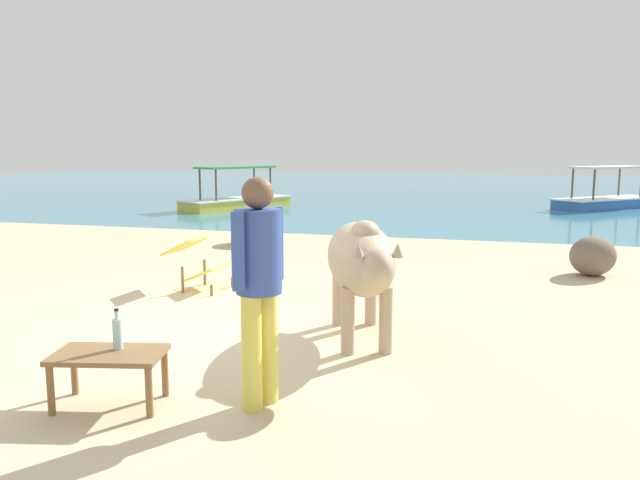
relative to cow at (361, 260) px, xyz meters
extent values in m
cube|color=#CCB78E|center=(-1.68, -0.21, -0.80)|extent=(18.00, 14.00, 0.04)
cube|color=teal|center=(-1.68, 21.79, -0.82)|extent=(60.00, 36.00, 0.03)
cylinder|color=tan|center=(0.29, -0.32, -0.47)|extent=(0.12, 0.12, 0.60)
cylinder|color=tan|center=(-0.03, -0.43, -0.47)|extent=(0.12, 0.12, 0.60)
cylinder|color=tan|center=(-0.01, 0.54, -0.47)|extent=(0.12, 0.12, 0.60)
cylinder|color=tan|center=(-0.33, 0.43, -0.47)|extent=(0.12, 0.12, 0.60)
ellipsoid|color=tan|center=(-0.02, 0.05, 0.01)|extent=(1.12, 1.76, 0.66)
ellipsoid|color=tan|center=(0.32, -0.91, 0.12)|extent=(0.39, 0.50, 0.31)
cone|color=tan|center=(0.46, -0.86, 0.25)|extent=(0.14, 0.14, 0.11)
cone|color=tan|center=(0.17, -0.96, 0.25)|extent=(0.14, 0.14, 0.11)
ellipsoid|color=tan|center=(0.08, -0.22, 0.29)|extent=(0.35, 0.38, 0.22)
cube|color=brown|center=(-1.41, -1.94, -0.40)|extent=(0.84, 0.60, 0.04)
cylinder|color=brown|center=(-1.12, -1.69, -0.60)|extent=(0.05, 0.05, 0.35)
cylinder|color=brown|center=(-1.03, -2.04, -0.60)|extent=(0.05, 0.05, 0.35)
cylinder|color=brown|center=(-1.78, -1.84, -0.60)|extent=(0.05, 0.05, 0.35)
cylinder|color=brown|center=(-1.70, -2.19, -0.60)|extent=(0.05, 0.05, 0.35)
cylinder|color=#A3C6D1|center=(-1.38, -1.86, -0.27)|extent=(0.07, 0.07, 0.22)
cylinder|color=#A3C6D1|center=(-1.38, -1.86, -0.13)|extent=(0.03, 0.03, 0.06)
cylinder|color=black|center=(-1.38, -1.86, -0.10)|extent=(0.03, 0.03, 0.02)
cylinder|color=brown|center=(-2.08, 1.73, -0.71)|extent=(0.04, 0.04, 0.14)
cylinder|color=brown|center=(-2.13, 1.22, -0.71)|extent=(0.04, 0.04, 0.14)
cylinder|color=brown|center=(-2.50, 1.77, -0.61)|extent=(0.04, 0.04, 0.34)
cylinder|color=brown|center=(-2.55, 1.26, -0.61)|extent=(0.04, 0.04, 0.34)
cube|color=#EFD14C|center=(-2.32, 1.49, -0.54)|extent=(0.48, 0.56, 0.21)
cube|color=#EFD14C|center=(-2.63, 1.52, -0.21)|extent=(0.51, 0.56, 0.23)
cylinder|color=#DBC64C|center=(-0.35, -1.57, -0.37)|extent=(0.14, 0.14, 0.82)
cylinder|color=#DBC64C|center=(-0.41, -1.75, -0.37)|extent=(0.14, 0.14, 0.82)
cylinder|color=#334C99|center=(-0.38, -1.66, 0.33)|extent=(0.32, 0.32, 0.58)
cylinder|color=#334C99|center=(-0.31, -1.46, 0.36)|extent=(0.09, 0.09, 0.52)
cylinder|color=#334C99|center=(-0.44, -1.86, 0.36)|extent=(0.09, 0.09, 0.52)
sphere|color=brown|center=(-0.38, -1.66, 0.73)|extent=(0.22, 0.22, 0.22)
ellipsoid|color=#6B5B4C|center=(2.59, 3.82, -0.49)|extent=(0.88, 0.93, 0.56)
ellipsoid|color=#756651|center=(-3.21, 5.17, -0.53)|extent=(1.04, 1.00, 0.48)
cube|color=#3866B7|center=(4.62, 15.04, -0.66)|extent=(3.38, 3.26, 0.28)
cube|color=white|center=(4.62, 15.04, -0.50)|extent=(3.47, 3.35, 0.04)
cylinder|color=brown|center=(5.15, 16.06, -0.05)|extent=(0.06, 0.06, 0.95)
cylinder|color=brown|center=(3.57, 14.58, -0.05)|extent=(0.06, 0.06, 0.95)
cylinder|color=brown|center=(4.10, 14.02, -0.05)|extent=(0.06, 0.06, 0.95)
cube|color=silver|center=(4.62, 15.04, 0.46)|extent=(2.48, 2.40, 0.06)
cube|color=gold|center=(-6.39, 11.89, -0.66)|extent=(2.60, 3.71, 0.28)
cube|color=white|center=(-6.39, 11.89, -0.50)|extent=(2.68, 3.80, 0.04)
cylinder|color=brown|center=(-6.53, 10.75, -0.05)|extent=(0.06, 0.06, 0.95)
cylinder|color=brown|center=(-7.22, 11.10, -0.05)|extent=(0.06, 0.06, 0.95)
cylinder|color=brown|center=(-5.56, 12.68, -0.05)|extent=(0.06, 0.06, 0.95)
cylinder|color=brown|center=(-6.25, 13.03, -0.05)|extent=(0.06, 0.06, 0.95)
cube|color=#339356|center=(-6.39, 11.89, 0.46)|extent=(1.97, 2.67, 0.06)
camera|label=1|loc=(1.13, -5.50, 1.03)|focal=34.21mm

